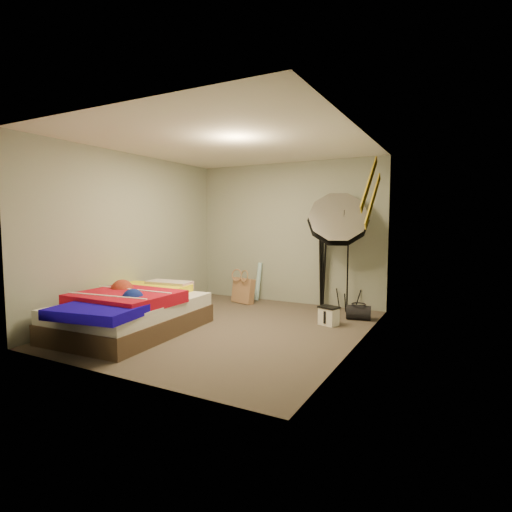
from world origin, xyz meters
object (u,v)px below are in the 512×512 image
Objects in this scene: tote_bag at (243,291)px; wrapping_roll at (258,281)px; bed at (131,311)px; duffel_bag at (359,312)px; camera_case at (329,316)px; camera_tripod at (322,259)px; photo_umbrella at (338,221)px.

wrapping_roll reaches higher than tote_bag.
wrapping_roll is at bearing 80.11° from bed.
camera_case is at bearing -131.05° from duffel_bag.
duffel_bag is 1.20m from camera_tripod.
camera_case is at bearing -80.63° from photo_umbrella.
tote_bag is 0.40m from wrapping_roll.
photo_umbrella is at bearing -35.81° from camera_tripod.
camera_case is 0.17× the size of camera_tripod.
photo_umbrella reaches higher than wrapping_roll.
bed is at bearing -150.74° from duffel_bag.
bed is at bearing -99.89° from wrapping_roll.
bed is at bearing -82.30° from tote_bag.
wrapping_roll is (0.11, 0.37, 0.13)m from tote_bag.
tote_bag is at bearing -166.29° from camera_tripod.
wrapping_roll is 2.07m from camera_case.
duffel_bag is 1.47m from photo_umbrella.
tote_bag is 0.22× the size of photo_umbrella.
camera_case is 1.60m from photo_umbrella.
tote_bag is 1.99m from camera_case.
tote_bag is 2.15m from duffel_bag.
tote_bag is 2.09m from photo_umbrella.
duffel_bag is at bearing 40.01° from bed.
camera_tripod is (1.36, 0.33, 0.60)m from tote_bag.
wrapping_roll reaches higher than bed.
duffel_bag is 0.17× the size of photo_umbrella.
camera_case is 0.12× the size of photo_umbrella.
photo_umbrella is 0.76m from camera_tripod.
tote_bag is 1.27× the size of duffel_bag.
duffel_bag is (0.30, 0.51, -0.02)m from camera_case.
wrapping_roll is 0.34× the size of photo_umbrella.
camera_tripod reaches higher than duffel_bag.
camera_case is (1.72, -1.13, -0.23)m from wrapping_roll.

